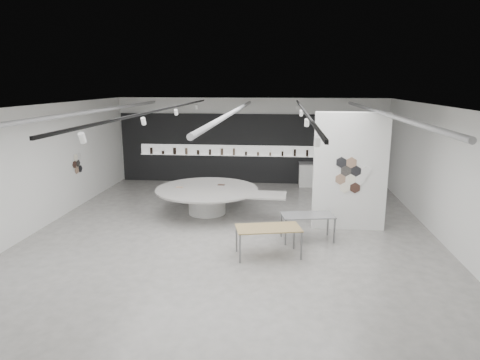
# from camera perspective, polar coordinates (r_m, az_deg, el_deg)

# --- Properties ---
(room) EXTENTS (12.02, 14.02, 3.82)m
(room) POSITION_cam_1_polar(r_m,az_deg,el_deg) (12.35, -1.50, 1.76)
(room) COLOR #989590
(room) RESTS_ON ground
(back_wall_display) EXTENTS (11.80, 0.27, 3.10)m
(back_wall_display) POSITION_cam_1_polar(r_m,az_deg,el_deg) (19.24, 1.14, 4.16)
(back_wall_display) COLOR black
(back_wall_display) RESTS_ON ground
(partition_column) EXTENTS (2.20, 0.38, 3.60)m
(partition_column) POSITION_cam_1_polar(r_m,az_deg,el_deg) (13.45, 14.44, 1.08)
(partition_column) COLOR white
(partition_column) RESTS_ON ground
(display_island) EXTENTS (4.60, 3.71, 0.91)m
(display_island) POSITION_cam_1_polar(r_m,az_deg,el_deg) (14.80, -4.16, -2.30)
(display_island) COLOR white
(display_island) RESTS_ON ground
(sample_table_wood) EXTENTS (1.81, 1.18, 0.78)m
(sample_table_wood) POSITION_cam_1_polar(r_m,az_deg,el_deg) (11.20, 3.80, -6.60)
(sample_table_wood) COLOR #9C8151
(sample_table_wood) RESTS_ON ground
(sample_table_stone) EXTENTS (1.59, 1.00, 0.76)m
(sample_table_stone) POSITION_cam_1_polar(r_m,az_deg,el_deg) (12.43, 9.02, -4.88)
(sample_table_stone) COLOR slate
(sample_table_stone) RESTS_ON ground
(kitchen_counter) EXTENTS (1.82, 0.72, 1.43)m
(kitchen_counter) POSITION_cam_1_polar(r_m,az_deg,el_deg) (19.03, 10.55, 0.71)
(kitchen_counter) COLOR white
(kitchen_counter) RESTS_ON ground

